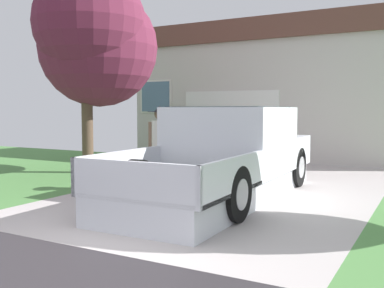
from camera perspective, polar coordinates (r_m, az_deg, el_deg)
name	(u,v)px	position (r m, az deg, el deg)	size (l,w,h in m)	color
pickup_truck	(229,156)	(8.25, 4.73, -1.52)	(2.15, 5.38, 1.63)	white
person_with_hat	(160,145)	(8.78, -4.14, -0.09)	(0.50, 0.46, 1.65)	black
handbag	(147,185)	(8.74, -5.73, -5.23)	(0.39, 0.18, 0.41)	tan
house_with_garage	(290,92)	(16.42, 12.33, 6.46)	(9.49, 6.10, 4.33)	beige
front_yard_tree	(95,38)	(11.57, -12.30, 13.10)	(2.97, 3.29, 5.00)	brown
wheeled_trash_bin	(180,143)	(13.74, -1.55, 0.15)	(0.60, 0.72, 1.01)	navy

